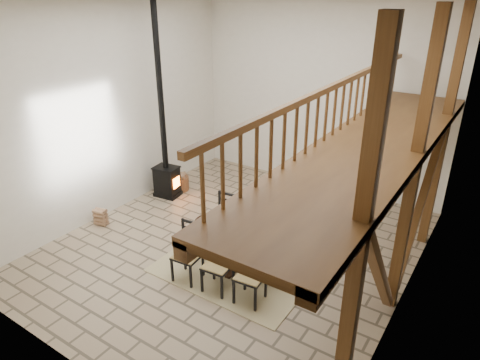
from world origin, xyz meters
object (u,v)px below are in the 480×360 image
Objects in this scene: log_basket at (178,183)px; wood_stove at (165,157)px; dining_table at (240,246)px; log_stack at (101,217)px.

wood_stove is at bearing -89.74° from log_basket.
dining_table is 4.16× the size of log_basket.
dining_table is at bearing -30.62° from log_basket.
log_stack is (-0.26, -2.05, -0.93)m from wood_stove.
wood_stove reaches higher than log_stack.
wood_stove is 8.63× the size of log_basket.
log_stack is (-0.26, -2.50, -0.00)m from log_basket.
log_stack is at bearing -177.78° from dining_table.
wood_stove is 12.27× the size of log_stack.
dining_table is 0.48× the size of wood_stove.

